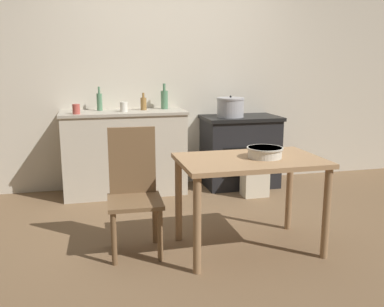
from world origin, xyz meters
TOP-DOWN VIEW (x-y plane):
  - ground_plane at (0.00, 0.00)m, footprint 14.00×14.00m
  - wall_back at (0.00, 1.58)m, footprint 8.00×0.07m
  - counter_cabinet at (-0.55, 1.29)m, footprint 1.34×0.55m
  - stove at (0.79, 1.27)m, footprint 0.87×0.59m
  - work_table at (0.23, -0.43)m, footprint 1.07×0.68m
  - chair at (-0.62, -0.22)m, footprint 0.42×0.42m
  - flour_sack at (0.80, 0.82)m, footprint 0.27×0.19m
  - stock_pot at (0.65, 1.23)m, footprint 0.31×0.31m
  - mixing_bowl_large at (0.35, -0.43)m, footprint 0.27×0.27m
  - bottle_far_left at (-0.32, 1.35)m, footprint 0.07×0.07m
  - bottle_left at (-0.79, 1.40)m, footprint 0.06×0.06m
  - bottle_mid_left at (-0.08, 1.41)m, footprint 0.08×0.08m
  - cup_center_left at (-1.03, 1.13)m, footprint 0.07×0.07m
  - cup_center at (-0.55, 1.22)m, footprint 0.08×0.08m

SIDE VIEW (x-z plane):
  - ground_plane at x=0.00m, z-range 0.00..0.00m
  - flour_sack at x=0.80m, z-range 0.00..0.36m
  - stove at x=0.79m, z-range 0.00..0.82m
  - counter_cabinet at x=-0.55m, z-range 0.00..0.91m
  - chair at x=-0.62m, z-range 0.02..0.96m
  - work_table at x=0.23m, z-range 0.25..0.97m
  - mixing_bowl_large at x=0.35m, z-range 0.73..0.81m
  - stock_pot at x=0.65m, z-range 0.81..1.05m
  - cup_center_left at x=-1.03m, z-range 0.91..1.01m
  - cup_center at x=-0.55m, z-range 0.91..1.02m
  - bottle_far_left at x=-0.32m, z-range 0.89..1.08m
  - bottle_left at x=-0.79m, z-range 0.88..1.14m
  - bottle_mid_left at x=-0.08m, z-range 0.88..1.16m
  - wall_back at x=0.00m, z-range 0.00..2.55m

